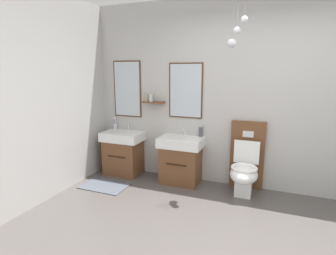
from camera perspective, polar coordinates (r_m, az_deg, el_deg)
The scene contains 10 objects.
wall_back at distance 4.04m, azimuth 19.05°, elevation 6.42°, with size 5.43×0.59×2.73m.
wall_left at distance 3.62m, azimuth -29.70°, elevation 4.92°, with size 0.12×3.66×2.73m, color #B7B5B2.
bath_mat at distance 4.28m, azimuth -13.20°, elevation -11.85°, with size 0.68×0.44×0.01m, color #474C56.
vanity_sink_left at distance 4.61m, azimuth -9.30°, elevation -5.06°, with size 0.65×0.47×0.71m.
tap_on_left_sink at distance 4.65m, azimuth -8.43°, elevation 0.34°, with size 0.03×0.13×0.11m.
vanity_sink_right at distance 4.20m, azimuth 2.76°, elevation -6.61°, with size 0.65×0.47×0.71m.
tap_on_right_sink at distance 4.24m, azimuth 3.54°, elevation -0.67°, with size 0.03×0.13×0.11m.
toilet at distance 4.01m, azimuth 15.95°, elevation -7.96°, with size 0.48×0.63×1.00m.
toothbrush_cup at distance 4.77m, azimuth -11.08°, elevation 0.38°, with size 0.07×0.07×0.21m.
soap_dispenser at distance 4.17m, azimuth 6.89°, elevation -0.87°, with size 0.06×0.06×0.18m.
Camera 1 is at (0.16, -2.26, 1.71)m, focal length 28.98 mm.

